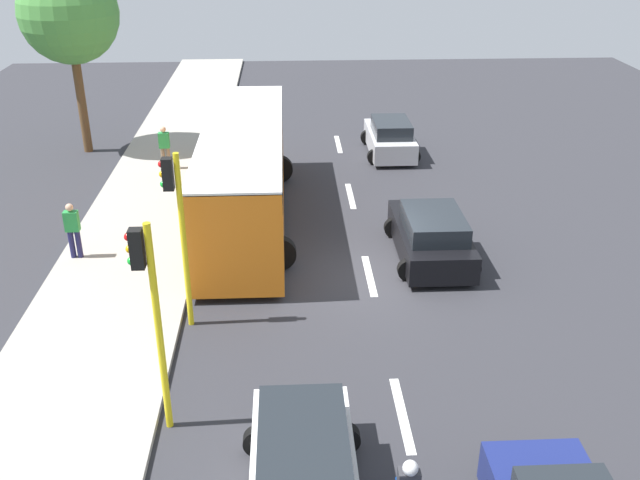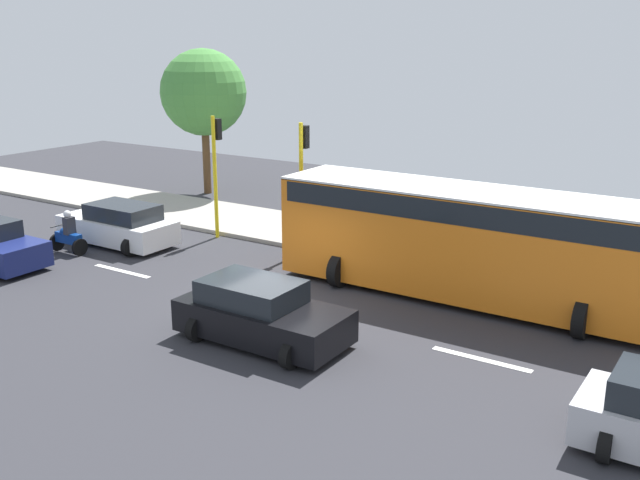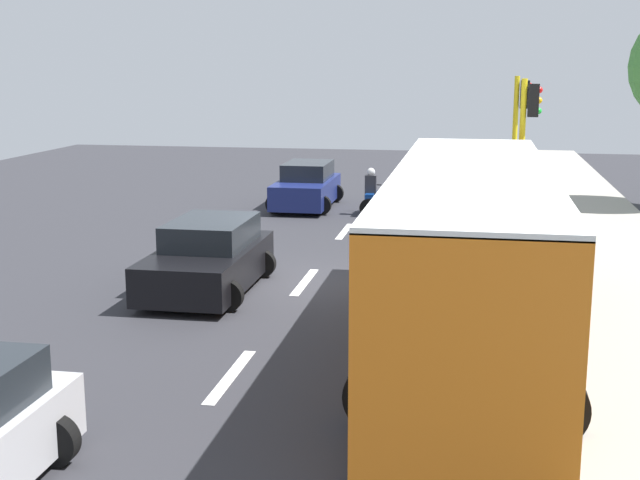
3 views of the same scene
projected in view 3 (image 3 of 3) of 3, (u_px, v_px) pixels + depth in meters
The scene contains 13 objects.
ground_plane at pixel (305, 284), 19.31m from camera, with size 40.00×60.00×0.10m, color #2D2D33.
sidewalk at pixel (629, 294), 18.07m from camera, with size 4.00×60.00×0.15m, color #9E998E.
lane_stripe_north at pixel (231, 376), 13.52m from camera, with size 0.20×2.40×0.01m, color white.
lane_stripe_mid at pixel (305, 282), 19.30m from camera, with size 0.20×2.40×0.01m, color white.
lane_stripe_south at pixel (345, 231), 25.08m from camera, with size 0.20×2.40×0.01m, color white.
lane_stripe_far_south at pixel (370, 200), 30.86m from camera, with size 0.20×2.40×0.01m, color white.
car_black at pixel (208, 258), 18.48m from camera, with size 2.35×4.26×1.52m.
car_white at pixel (422, 197), 26.89m from camera, with size 2.24×4.47×1.52m.
car_dark_blue at pixel (306, 187), 29.14m from camera, with size 2.17×4.00×1.52m.
city_bus at pixel (470, 246), 14.35m from camera, with size 3.20×11.00×3.16m.
motorcycle at pixel (371, 195), 27.82m from camera, with size 0.60×1.30×1.53m.
traffic_light_corner at pixel (526, 146), 20.06m from camera, with size 0.49×0.24×4.50m.
traffic_light_midblock at pixel (518, 133), 23.73m from camera, with size 0.49×0.24×4.50m.
Camera 3 is at (3.67, -18.34, 4.86)m, focal length 48.07 mm.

